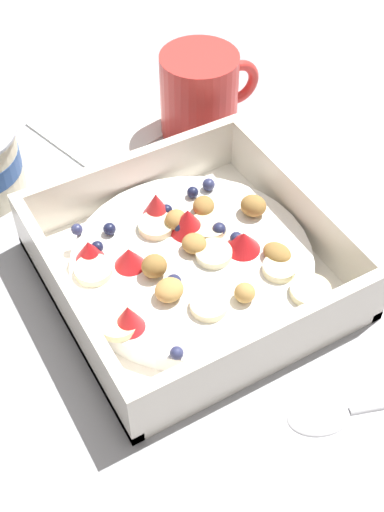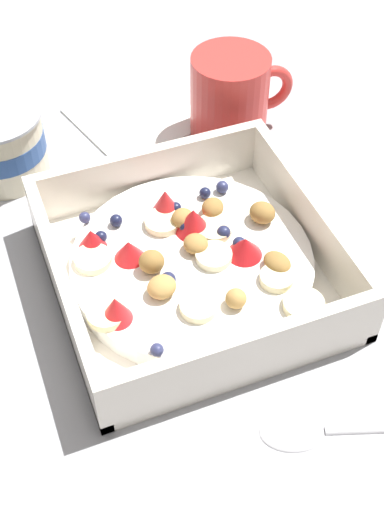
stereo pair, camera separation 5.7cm
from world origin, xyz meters
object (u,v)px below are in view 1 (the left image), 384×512
Objects in this scene: fruit_bowl at (191,263)px; folded_napkin at (104,123)px; coffee_mug at (201,94)px; spoon at (354,408)px.

fruit_bowl reaches higher than folded_napkin.
coffee_mug is 0.91× the size of folded_napkin.
fruit_bowl is 0.24m from folded_napkin.
folded_napkin is at bearing 55.51° from coffee_mug.
spoon is 0.41m from folded_napkin.
coffee_mug is at bearing -11.61° from spoon.
coffee_mug is at bearing -32.47° from fruit_bowl.
fruit_bowl is at bearing 147.53° from coffee_mug.
coffee_mug is (0.18, -0.11, 0.02)m from fruit_bowl.
folded_napkin is (0.41, 0.01, -0.00)m from spoon.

